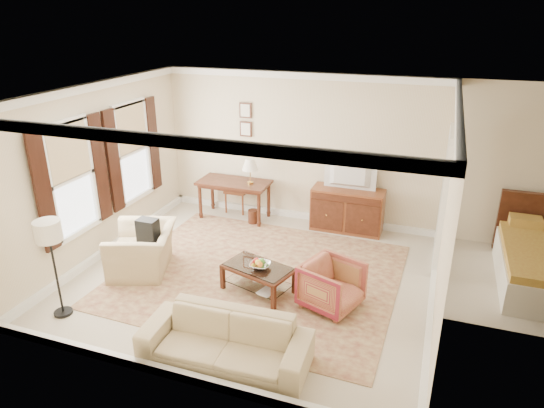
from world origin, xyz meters
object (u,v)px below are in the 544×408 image
Objects in this scene: tv at (350,166)px; striped_armchair at (332,283)px; coffee_table at (258,272)px; sofa at (225,334)px; club_armchair at (142,243)px; sideboard at (347,210)px; writing_desk at (234,187)px.

tv reaches higher than striped_armchair.
coffee_table is 1.13m from striped_armchair.
coffee_table is 1.61m from sofa.
sofa reaches higher than striped_armchair.
tv reaches higher than club_armchair.
club_armchair is (-2.81, -2.63, 0.07)m from sideboard.
writing_desk is at bearing 147.49° from club_armchair.
club_armchair reaches higher than striped_armchair.
writing_desk is 1.06× the size of sideboard.
tv reaches higher than sofa.
striped_armchair is 0.38× the size of sofa.
club_armchair is at bearing -136.88° from sideboard.
sideboard is 1.45× the size of tv.
striped_armchair is (2.58, -2.48, -0.29)m from writing_desk.
club_armchair reaches higher than coffee_table.
writing_desk is 1.54× the size of tv.
coffee_table is at bearing 94.68° from sofa.
club_armchair is (-2.81, -2.61, -0.81)m from tv.
sideboard is 2.66m from striped_armchair.
sideboard is (2.27, 0.17, -0.25)m from writing_desk.
writing_desk is 2.35m from tv.
tv is 2.88m from coffee_table.
sofa is at bearing -67.88° from writing_desk.
writing_desk is 2.86m from coffee_table.
writing_desk reaches higher than striped_armchair.
striped_armchair is (1.12, -0.03, 0.05)m from coffee_table.
writing_desk is at bearing -175.78° from sideboard.
club_armchair is (-0.54, -2.46, -0.18)m from writing_desk.
writing_desk is 2.29m from sideboard.
sideboard is 1.18× the size of coffee_table.
writing_desk is at bearing 109.99° from sofa.
tv is 1.22× the size of striped_armchair.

